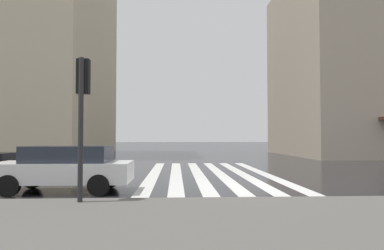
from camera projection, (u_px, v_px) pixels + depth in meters
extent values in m
plane|color=black|center=(255.00, 186.00, 11.92)|extent=(220.00, 220.00, 0.00)
cube|color=silver|center=(263.00, 174.00, 15.98)|extent=(13.00, 0.50, 0.01)
cube|color=silver|center=(242.00, 174.00, 15.93)|extent=(13.00, 0.50, 0.01)
cube|color=silver|center=(220.00, 174.00, 15.88)|extent=(13.00, 0.50, 0.01)
cube|color=silver|center=(198.00, 174.00, 15.84)|extent=(13.00, 0.50, 0.01)
cube|color=silver|center=(176.00, 174.00, 15.79)|extent=(13.00, 0.50, 0.01)
cube|color=silver|center=(154.00, 174.00, 15.75)|extent=(13.00, 0.50, 0.01)
cylinder|color=#232326|center=(81.00, 129.00, 8.26)|extent=(0.12, 0.12, 3.42)
cube|color=black|center=(83.00, 77.00, 8.48)|extent=(0.22, 0.30, 0.85)
sphere|color=red|center=(85.00, 66.00, 8.61)|extent=(0.17, 0.17, 0.17)
sphere|color=orange|center=(85.00, 77.00, 8.60)|extent=(0.17, 0.17, 0.17)
sphere|color=green|center=(84.00, 89.00, 8.59)|extent=(0.17, 0.17, 0.17)
cube|color=silver|center=(63.00, 172.00, 10.67)|extent=(1.75, 4.10, 0.60)
cube|color=#232833|center=(69.00, 154.00, 10.69)|extent=(1.54, 2.46, 0.50)
cylinder|color=black|center=(9.00, 186.00, 9.77)|extent=(0.20, 0.62, 0.62)
cylinder|color=black|center=(33.00, 179.00, 11.42)|extent=(0.20, 0.62, 0.62)
cylinder|color=black|center=(99.00, 185.00, 9.89)|extent=(0.20, 0.62, 0.62)
cylinder|color=black|center=(110.00, 178.00, 11.54)|extent=(0.20, 0.62, 0.62)
cylinder|color=black|center=(2.00, 164.00, 17.72)|extent=(0.20, 0.62, 0.62)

